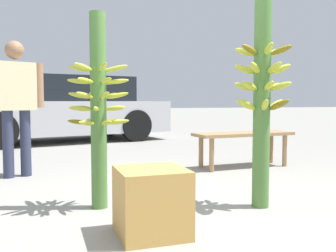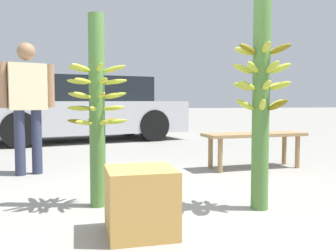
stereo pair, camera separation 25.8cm
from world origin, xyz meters
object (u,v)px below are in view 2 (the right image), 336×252
Objects in this scene: banana_stalk_left at (97,108)px; vendor_person at (27,97)px; produce_crate at (141,201)px; banana_stalk_center at (261,95)px; market_bench at (254,138)px; parked_car at (84,110)px.

vendor_person is (-0.71, 1.54, 0.10)m from banana_stalk_left.
banana_stalk_left reaches higher than produce_crate.
banana_stalk_center is at bearing 118.03° from vendor_person.
parked_car is at bearing 113.63° from market_bench.
parked_car is 10.63× the size of produce_crate.
market_bench reaches higher than produce_crate.
produce_crate is at bearing -161.86° from banana_stalk_center.
banana_stalk_left is 3.61× the size of produce_crate.
market_bench is 4.50m from parked_car.
banana_stalk_left is at bearing 167.66° from parked_car.
vendor_person is 2.56m from produce_crate.
banana_stalk_left is 1.15× the size of market_bench.
market_bench is 2.72m from produce_crate.
vendor_person is 2.83m from market_bench.
vendor_person reaches higher than parked_car.
banana_stalk_center reaches higher than parked_car.
banana_stalk_left is 1.02× the size of vendor_person.
banana_stalk_left is at bearing 107.61° from produce_crate.
produce_crate is (-1.83, -2.01, -0.17)m from market_bench.
vendor_person is at bearing 156.79° from parked_car.
banana_stalk_left is 2.46m from market_bench.
vendor_person reaches higher than market_bench.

